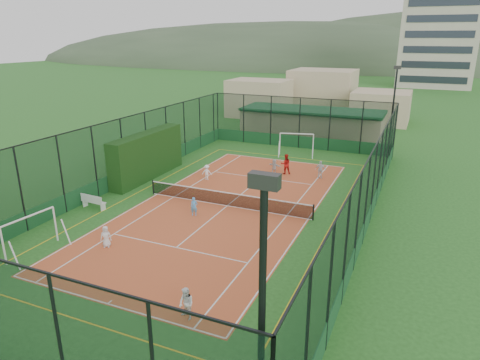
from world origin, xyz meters
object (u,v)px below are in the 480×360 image
Objects in this scene: child_near_left at (106,237)px; child_near_right at (186,304)px; child_near_mid at (194,206)px; child_far_left at (207,172)px; futsal_goal_far at (296,145)px; coach at (286,164)px; white_bench at (94,201)px; child_far_back at (274,166)px; clubhouse at (312,123)px; futsal_goal_near at (31,234)px; child_far_right at (321,170)px; floodlight_se at (261,354)px; apartment_tower at (442,14)px; floodlight_ne at (392,113)px.

child_near_left is 0.87× the size of child_near_right.
child_near_mid is 6.99m from child_far_left.
futsal_goal_far reaches higher than coach.
white_bench is at bearing -128.72° from futsal_goal_far.
white_bench is 5.88m from child_near_left.
futsal_goal_far is 1.94× the size of coach.
child_near_right is at bearing 112.06° from child_far_back.
child_near_right is at bearing -83.93° from clubhouse.
futsal_goal_near reaches higher than child_far_right.
child_far_right reaches higher than child_near_left.
clubhouse is 11.18× the size of child_near_right.
coach is (8.01, 17.96, -0.16)m from futsal_goal_near.
futsal_goal_near is at bearing 63.46° from child_far_left.
clubhouse reaches higher than child_near_left.
futsal_goal_far is 6.15m from child_far_back.
white_bench is 1.48× the size of child_far_back.
floodlight_se is 99.26m from apartment_tower.
futsal_goal_far is 2.71× the size of child_near_left.
clubhouse is (-8.60, 38.60, -2.55)m from floodlight_se.
futsal_goal_near is 2.62× the size of child_near_left.
coach is (0.83, -5.89, -0.20)m from futsal_goal_far.
white_bench is at bearing -103.00° from apartment_tower.
floodlight_se is at bearing -77.44° from clubhouse.
white_bench is 6.76m from child_near_mid.
child_near_right is (-5.05, 5.19, -3.44)m from floodlight_se.
floodlight_se is 0.28× the size of apartment_tower.
clubhouse reaches higher than child_near_right.
child_far_left is 5.64m from child_far_back.
clubhouse is 33.61m from child_near_right.
clubhouse is 8.51× the size of white_bench.
child_near_right is 19.62m from child_far_back.
floodlight_se reaches higher than child_near_mid.
floodlight_ne is at bearing -92.98° from apartment_tower.
child_near_right is (-5.05, -28.01, -3.44)m from floodlight_ne.
child_near_mid is (-1.82, -16.34, -0.43)m from futsal_goal_far.
white_bench is 6.09m from futsal_goal_near.
apartment_tower is at bearing -127.46° from coach.
white_bench is at bearing 48.32° from child_far_left.
child_near_right is (10.15, -1.67, -0.30)m from futsal_goal_near.
white_bench is (-19.80, -85.80, -14.50)m from apartment_tower.
child_far_right is at bearing 37.05° from child_near_mid.
child_far_back reaches higher than white_bench.
floodlight_se is at bearing -80.59° from child_near_mid.
floodlight_se is 39.63m from clubhouse.
floodlight_se is 31.89m from futsal_goal_far.
floodlight_ne is 12.32m from child_far_back.
clubhouse is 32.42m from futsal_goal_near.
futsal_goal_near is 14.33m from child_far_left.
futsal_goal_far is 2.65× the size of child_far_back.
floodlight_se is 5.01× the size of coach.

